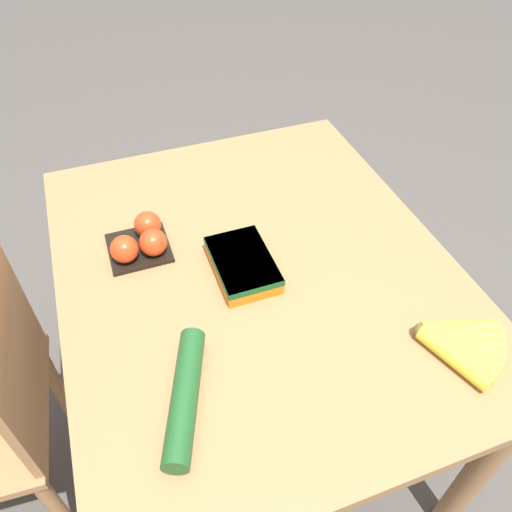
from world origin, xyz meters
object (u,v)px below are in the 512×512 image
object	(u,v)px
tomato_pack	(141,240)
cucumber_near	(185,395)
carrot_bag	(243,264)
banana_bunch	(459,343)

from	to	relation	value
tomato_pack	cucumber_near	distance (m)	0.43
carrot_bag	cucumber_near	world-z (taller)	cucumber_near
tomato_pack	carrot_bag	xyz separation A→B (m)	(-0.15, -0.21, -0.01)
banana_bunch	cucumber_near	size ratio (longest dim) A/B	0.65
carrot_bag	banana_bunch	bearing A→B (deg)	-136.32
tomato_pack	cucumber_near	world-z (taller)	tomato_pack
cucumber_near	carrot_bag	bearing A→B (deg)	-36.35
banana_bunch	carrot_bag	xyz separation A→B (m)	(0.35, 0.34, 0.01)
tomato_pack	cucumber_near	bearing A→B (deg)	179.74
banana_bunch	carrot_bag	distance (m)	0.49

